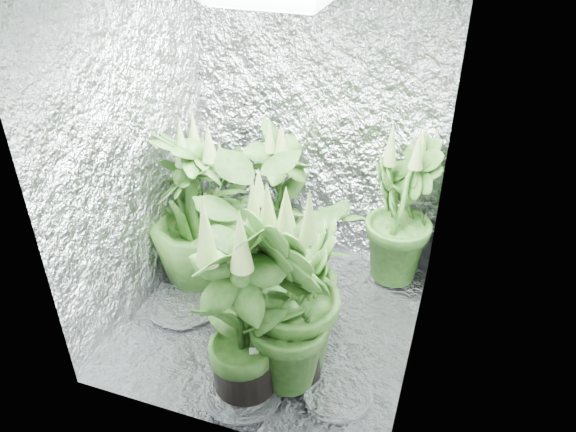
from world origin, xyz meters
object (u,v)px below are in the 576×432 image
Objects in this scene: plant_a at (208,204)px; plant_c at (400,213)px; plant_g at (295,297)px; circulation_fan at (397,258)px; plant_f at (242,312)px; plant_e at (272,269)px; plant_d at (195,213)px; plant_b at (279,194)px.

plant_c is at bearing 10.07° from plant_a.
circulation_fan is at bearing 70.98° from plant_g.
plant_f reaches higher than plant_c.
plant_e is at bearing -122.07° from plant_c.
plant_d is 1.31m from circulation_fan.
plant_c is 0.89× the size of plant_g.
plant_f is at bearing -110.42° from circulation_fan.
plant_d reaches higher than plant_e.
plant_g is at bearing -103.94° from circulation_fan.
plant_f is 0.26m from plant_g.
circulation_fan is (0.56, 1.17, -0.37)m from plant_f.
plant_b is at bearing 27.43° from plant_a.
circulation_fan is (0.02, -0.02, -0.33)m from plant_c.
plant_e is at bearing 86.92° from plant_f.
plant_f is at bearing -93.08° from plant_e.
plant_c is at bearing 21.65° from plant_d.
plant_f is 1.00× the size of plant_g.
plant_b is at bearing 107.76° from plant_e.
plant_b is 0.87× the size of plant_g.
plant_g is 3.30× the size of circulation_fan.
plant_e is (0.64, -0.37, 0.01)m from plant_d.
plant_b is at bearing -176.15° from circulation_fan.
plant_d is 1.01m from plant_g.
plant_f is 1.35m from circulation_fan.
plant_e is at bearing -118.47° from circulation_fan.
plant_b is 2.85× the size of circulation_fan.
plant_e is (-0.52, -0.83, 0.04)m from plant_c.
plant_d is 3.16× the size of circulation_fan.
plant_g reaches higher than plant_f.
plant_e is at bearing 133.81° from plant_g.
circulation_fan is (1.22, 0.20, -0.27)m from plant_a.
plant_e reaches higher than plant_b.
plant_c is 0.33m from circulation_fan.
circulation_fan is at bearing 56.45° from plant_e.
plant_b is at bearing 180.00° from plant_c.
plant_d is at bearing -128.95° from plant_b.
plant_a is 0.81× the size of plant_f.
plant_g is at bearing -66.08° from plant_b.
plant_c is at bearing 0.00° from plant_b.
plant_c is at bearing 72.22° from plant_g.
plant_d is 0.96× the size of plant_g.
plant_d is at bearing -81.42° from plant_a.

